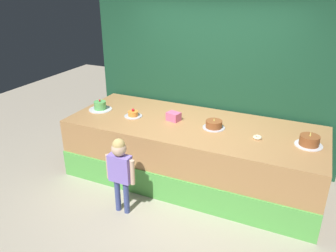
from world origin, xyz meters
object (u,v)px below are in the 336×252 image
at_px(cake_far_left, 100,106).
at_px(cake_center_right, 214,125).
at_px(pink_box, 174,116).
at_px(cake_far_right, 309,141).
at_px(donut, 257,137).
at_px(cake_center_left, 133,114).
at_px(child_figure, 120,166).

xyz_separation_m(cake_far_left, cake_center_right, (1.82, 0.06, -0.01)).
bearing_deg(pink_box, cake_far_right, -1.10).
bearing_deg(donut, pink_box, 175.22).
bearing_deg(cake_center_left, child_figure, -68.95).
relative_size(child_figure, donut, 9.12).
distance_m(pink_box, donut, 1.22).
xyz_separation_m(donut, cake_center_left, (-1.82, -0.01, 0.02)).
bearing_deg(cake_far_left, cake_center_left, -2.63).
relative_size(child_figure, pink_box, 5.66).
bearing_deg(cake_far_left, pink_box, 3.73).
bearing_deg(child_figure, cake_center_left, 111.05).
bearing_deg(cake_center_right, child_figure, -126.94).
bearing_deg(cake_center_left, donut, 0.17).
height_order(cake_far_left, cake_far_right, cake_far_right).
relative_size(cake_far_left, cake_center_right, 1.17).
height_order(cake_center_right, cake_far_right, cake_far_right).
distance_m(donut, cake_far_left, 2.43).
bearing_deg(cake_far_left, donut, -0.53).
relative_size(cake_far_left, cake_center_left, 1.35).
relative_size(cake_center_left, cake_center_right, 0.86).
height_order(donut, cake_center_left, cake_center_left).
bearing_deg(cake_center_left, cake_far_left, 177.37).
bearing_deg(pink_box, donut, -4.78).
height_order(child_figure, pink_box, child_figure).
bearing_deg(cake_center_left, cake_center_right, 4.36).
relative_size(child_figure, cake_far_right, 3.11).
xyz_separation_m(pink_box, cake_center_right, (0.61, -0.01, -0.01)).
bearing_deg(child_figure, donut, 35.23).
height_order(donut, cake_center_right, cake_center_right).
distance_m(child_figure, cake_center_right, 1.40).
distance_m(child_figure, cake_far_left, 1.46).
xyz_separation_m(pink_box, cake_center_left, (-0.61, -0.11, -0.03)).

